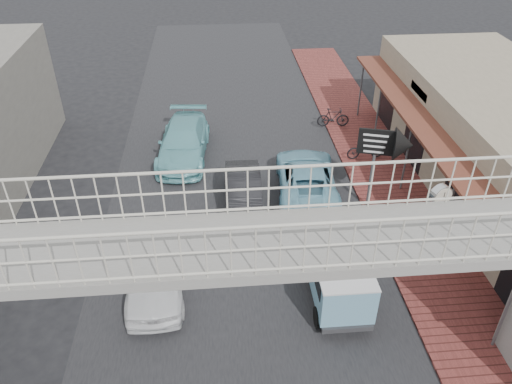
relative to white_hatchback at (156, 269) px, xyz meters
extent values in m
plane|color=black|center=(2.73, -0.26, -0.75)|extent=(120.00, 120.00, 0.00)
cube|color=black|center=(2.73, -0.26, -0.74)|extent=(10.00, 60.00, 0.01)
cube|color=brown|center=(9.23, 2.74, -0.70)|extent=(3.00, 40.00, 0.10)
cube|color=brown|center=(10.43, 3.74, 2.15)|extent=(1.80, 18.00, 0.12)
cube|color=silver|center=(10.78, 7.24, 2.55)|extent=(0.08, 2.60, 0.90)
cube|color=#B21914|center=(10.78, 0.74, 2.55)|extent=(0.08, 2.20, 0.80)
cube|color=gray|center=(2.73, -4.26, 4.37)|extent=(14.00, 2.00, 0.24)
cube|color=beige|center=(2.73, -3.31, 5.04)|extent=(14.00, 0.08, 1.10)
cube|color=beige|center=(2.73, -5.21, 5.04)|extent=(14.00, 0.08, 1.10)
imported|color=white|center=(0.00, 0.00, 0.00)|extent=(1.89, 4.43, 1.49)
imported|color=black|center=(3.06, 4.24, -0.09)|extent=(1.49, 4.02, 1.31)
imported|color=#73B2C8|center=(5.69, 4.97, -0.05)|extent=(2.75, 5.22, 1.40)
imported|color=#71BDC4|center=(0.61, 8.34, 0.00)|extent=(2.53, 5.31, 1.49)
cylinder|color=black|center=(4.87, 0.46, -0.42)|extent=(0.23, 0.65, 0.65)
cylinder|color=black|center=(6.32, 0.46, -0.42)|extent=(0.23, 0.65, 0.65)
cylinder|color=black|center=(4.86, -2.05, -0.42)|extent=(0.23, 0.65, 0.65)
cylinder|color=black|center=(6.32, -2.06, -0.42)|extent=(0.23, 0.65, 0.65)
cube|color=#75AECB|center=(5.59, -1.08, 0.35)|extent=(1.59, 2.99, 1.26)
cube|color=#75AECB|center=(5.60, 0.65, 0.14)|extent=(1.51, 0.84, 0.84)
cube|color=black|center=(5.59, -1.08, 0.70)|extent=(1.63, 2.43, 0.47)
cube|color=silver|center=(5.59, -1.08, 1.01)|extent=(1.61, 2.99, 0.06)
imported|color=black|center=(8.80, 7.31, -0.20)|extent=(1.74, 0.70, 0.90)
imported|color=black|center=(8.03, 10.59, -0.16)|extent=(1.64, 0.55, 0.97)
cylinder|color=#59595B|center=(8.74, 0.65, 0.47)|extent=(0.04, 0.04, 2.24)
cylinder|color=#59595B|center=(9.25, 0.80, 0.47)|extent=(0.04, 0.04, 2.24)
cylinder|color=#59595B|center=(8.89, 0.14, 0.47)|extent=(0.04, 0.04, 2.24)
cylinder|color=#59595B|center=(9.40, 0.29, 0.47)|extent=(0.04, 0.04, 2.24)
cylinder|color=silver|center=(9.07, 0.47, 1.97)|extent=(0.77, 0.45, 0.72)
cylinder|color=beige|center=(9.11, 0.35, 1.97)|extent=(0.62, 0.20, 0.64)
cylinder|color=beige|center=(9.04, 0.60, 1.97)|extent=(0.62, 0.20, 0.64)
cylinder|color=#59595B|center=(7.93, 3.71, 0.99)|extent=(0.11, 0.11, 3.27)
cube|color=black|center=(7.92, 3.68, 2.17)|extent=(1.32, 0.45, 1.02)
cone|color=black|center=(8.84, 3.41, 2.17)|extent=(1.00, 1.38, 1.24)
cube|color=white|center=(7.85, 3.66, 2.12)|extent=(0.87, 0.27, 0.68)
camera|label=1|loc=(2.15, -11.88, 10.87)|focal=35.00mm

